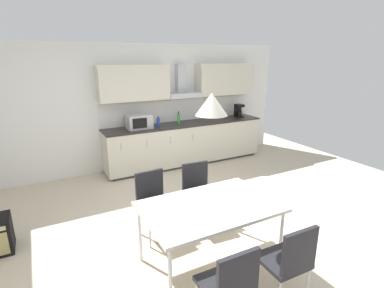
% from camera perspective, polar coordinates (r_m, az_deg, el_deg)
% --- Properties ---
extents(ground_plane, '(8.72, 7.73, 0.02)m').
position_cam_1_polar(ground_plane, '(4.48, 0.85, -14.50)').
color(ground_plane, beige).
extents(wall_back, '(6.98, 0.10, 2.54)m').
position_cam_1_polar(wall_back, '(6.35, -10.73, 6.89)').
color(wall_back, white).
rests_on(wall_back, ground_plane).
extents(kitchen_counter, '(3.55, 0.65, 0.91)m').
position_cam_1_polar(kitchen_counter, '(6.57, -1.15, 0.19)').
color(kitchen_counter, '#333333').
rests_on(kitchen_counter, ground_plane).
extents(backsplash_tile, '(3.53, 0.02, 0.47)m').
position_cam_1_polar(backsplash_tile, '(6.67, -2.35, 6.48)').
color(backsplash_tile, silver).
rests_on(backsplash_tile, kitchen_counter).
extents(upper_wall_cabinets, '(3.53, 0.40, 0.68)m').
position_cam_1_polar(upper_wall_cabinets, '(6.46, -1.80, 11.83)').
color(upper_wall_cabinets, beige).
extents(microwave, '(0.48, 0.35, 0.28)m').
position_cam_1_polar(microwave, '(6.04, -10.06, 4.26)').
color(microwave, '#ADADB2').
rests_on(microwave, kitchen_counter).
extents(coffee_maker, '(0.18, 0.19, 0.30)m').
position_cam_1_polar(coffee_maker, '(7.18, 8.84, 6.31)').
color(coffee_maker, black).
rests_on(coffee_maker, kitchen_counter).
extents(bottle_green, '(0.06, 0.06, 0.26)m').
position_cam_1_polar(bottle_green, '(6.41, -2.56, 4.93)').
color(bottle_green, green).
rests_on(bottle_green, kitchen_counter).
extents(bottle_blue, '(0.07, 0.07, 0.20)m').
position_cam_1_polar(bottle_blue, '(6.20, -6.45, 4.19)').
color(bottle_blue, blue).
rests_on(bottle_blue, kitchen_counter).
extents(dining_table, '(1.45, 0.96, 0.74)m').
position_cam_1_polar(dining_table, '(3.32, 3.40, -12.23)').
color(dining_table, silver).
rests_on(dining_table, ground_plane).
extents(chair_near_left, '(0.40, 0.40, 0.87)m').
position_cam_1_polar(chair_near_left, '(2.68, 7.30, -24.77)').
color(chair_near_left, black).
rests_on(chair_near_left, ground_plane).
extents(chair_far_left, '(0.42, 0.42, 0.87)m').
position_cam_1_polar(chair_far_left, '(3.96, -7.44, -10.11)').
color(chair_far_left, black).
rests_on(chair_far_left, ground_plane).
extents(chair_far_right, '(0.43, 0.43, 0.87)m').
position_cam_1_polar(chair_far_right, '(4.21, 1.11, -8.28)').
color(chair_far_right, black).
rests_on(chair_far_right, ground_plane).
extents(chair_near_right, '(0.41, 0.41, 0.87)m').
position_cam_1_polar(chair_near_right, '(3.03, 18.08, -19.99)').
color(chair_near_right, black).
rests_on(chair_near_right, ground_plane).
extents(pendant_lamp, '(0.32, 0.32, 0.22)m').
position_cam_1_polar(pendant_lamp, '(2.95, 3.77, 7.56)').
color(pendant_lamp, silver).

